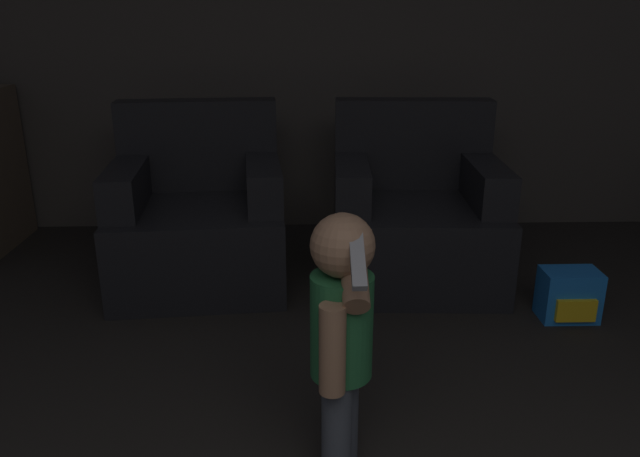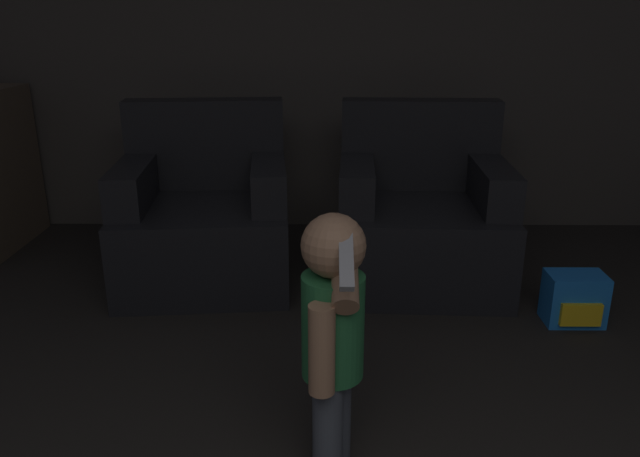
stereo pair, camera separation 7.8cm
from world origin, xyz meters
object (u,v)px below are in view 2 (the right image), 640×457
Objects in this scene: armchair_left at (205,219)px; person_toddler at (333,327)px; toy_backpack at (574,299)px; armchair_right at (421,219)px.

person_toddler is (0.62, -1.44, 0.16)m from armchair_left.
armchair_left is 1.77m from toy_backpack.
armchair_right is at bearing 178.36° from person_toddler.
person_toddler is at bearing -105.03° from armchair_right.
armchair_left is 1.08m from armchair_right.
toy_backpack is (1.06, 0.93, -0.36)m from person_toddler.
armchair_right reaches higher than person_toddler.
armchair_left reaches higher than toy_backpack.
armchair_right is 1.51m from person_toddler.
armchair_left is at bearing -140.44° from person_toddler.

